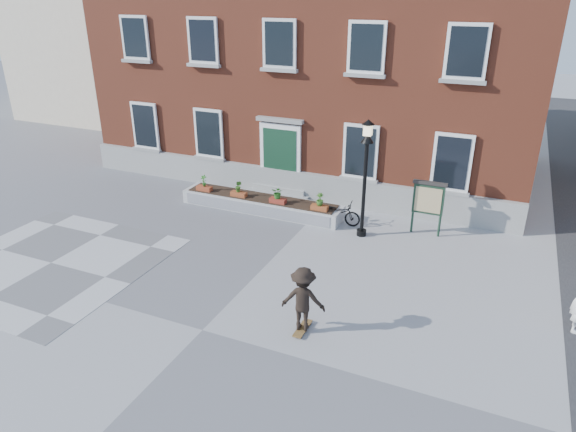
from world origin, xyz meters
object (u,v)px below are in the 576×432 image
at_px(bicycle, 338,213).
at_px(skateboarder, 303,299).
at_px(notice_board, 428,199).
at_px(lamp_post, 366,163).

xyz_separation_m(bicycle, skateboarder, (1.24, -6.23, 0.46)).
height_order(bicycle, notice_board, notice_board).
xyz_separation_m(lamp_post, skateboarder, (0.20, -5.67, -1.65)).
height_order(notice_board, skateboarder, notice_board).
bearing_deg(skateboarder, notice_board, 75.44).
distance_m(bicycle, lamp_post, 2.42).
bearing_deg(bicycle, notice_board, -84.38).
distance_m(bicycle, skateboarder, 6.36).
relative_size(bicycle, notice_board, 0.87).
height_order(lamp_post, notice_board, lamp_post).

